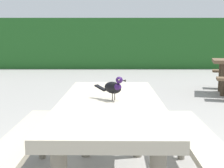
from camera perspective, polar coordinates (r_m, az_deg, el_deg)
The scene contains 3 objects.
hedge_wall at distance 12.25m, azimuth 1.51°, elevation 7.81°, with size 28.00×1.88×1.92m, color #235B23.
picnic_table_foreground at distance 2.30m, azimuth -0.45°, elevation -7.55°, with size 1.70×1.81×0.74m.
bird_grackle at distance 2.22m, azimuth 0.22°, elevation -0.56°, with size 0.24×0.20×0.18m.
Camera 1 is at (-0.35, -1.99, 1.21)m, focal length 47.76 mm.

